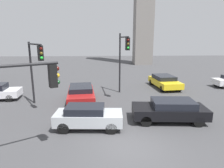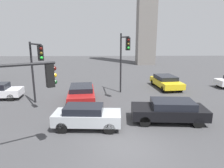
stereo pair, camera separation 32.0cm
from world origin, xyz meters
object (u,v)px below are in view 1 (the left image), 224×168
object	(u,v)px
traffic_light_0	(7,92)
car_0	(164,81)
traffic_light_1	(123,53)
traffic_light_2	(35,61)
car_1	(88,116)
car_7	(81,93)
car_4	(170,110)

from	to	relation	value
traffic_light_0	car_0	size ratio (longest dim) A/B	0.94
traffic_light_1	car_0	xyz separation A→B (m)	(4.93, 3.15, -3.31)
traffic_light_2	car_0	xyz separation A→B (m)	(11.68, 6.02, -2.92)
traffic_light_0	car_0	world-z (taller)	traffic_light_0
traffic_light_2	car_1	xyz separation A→B (m)	(4.00, -3.64, -2.88)
car_7	traffic_light_0	bearing A→B (deg)	-18.05
traffic_light_1	car_4	world-z (taller)	traffic_light_1
car_1	car_4	distance (m)	5.31
traffic_light_2	car_0	distance (m)	13.46
traffic_light_1	car_7	distance (m)	5.13
traffic_light_1	car_4	xyz separation A→B (m)	(2.49, -5.66, -3.27)
traffic_light_1	car_4	size ratio (longest dim) A/B	1.19
car_4	traffic_light_0	bearing A→B (deg)	32.19
car_7	car_1	bearing A→B (deg)	4.23
traffic_light_1	traffic_light_2	xyz separation A→B (m)	(-6.76, -2.87, -0.39)
car_4	car_0	bearing A→B (deg)	-101.19
traffic_light_2	car_4	xyz separation A→B (m)	(9.25, -2.79, -2.88)
traffic_light_0	car_7	world-z (taller)	traffic_light_0
traffic_light_2	car_7	size ratio (longest dim) A/B	1.03
car_1	car_7	xyz separation A→B (m)	(-0.96, 5.27, -0.04)
traffic_light_0	traffic_light_2	world-z (taller)	traffic_light_2
traffic_light_0	car_7	size ratio (longest dim) A/B	0.94
car_1	car_7	world-z (taller)	car_1
traffic_light_0	traffic_light_1	size ratio (longest dim) A/B	0.80
car_4	traffic_light_2	bearing A→B (deg)	-12.50
traffic_light_0	car_0	xyz separation A→B (m)	(10.47, 13.07, -2.53)
traffic_light_0	traffic_light_2	bearing A→B (deg)	69.66
traffic_light_0	car_4	world-z (taller)	traffic_light_0
traffic_light_1	car_4	bearing A→B (deg)	17.76
traffic_light_1	traffic_light_2	distance (m)	7.35
traffic_light_2	car_7	world-z (taller)	traffic_light_2
traffic_light_2	car_7	distance (m)	4.52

